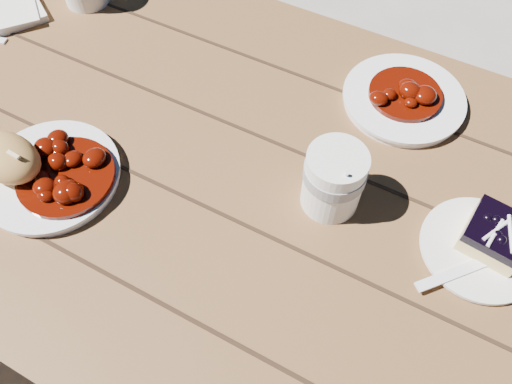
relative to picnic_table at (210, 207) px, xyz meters
The scene contains 12 objects.
ground 0.59m from the picnic_table, 90.00° to the left, with size 60.00×60.00×0.00m, color #9A968B.
picnic_table is the anchor object (origin of this frame).
main_plate 0.29m from the picnic_table, 140.80° to the right, with size 0.21×0.21×0.02m, color white.
goulash_stew 0.29m from the picnic_table, 136.70° to the right, with size 0.15×0.15×0.04m, color #530D02, non-canonical shape.
bread_roll 0.36m from the picnic_table, 144.57° to the right, with size 0.12×0.08×0.06m, color tan.
dessert_plate 0.47m from the picnic_table, ahead, with size 0.16×0.16×0.01m, color white.
blueberry_cake 0.49m from the picnic_table, ahead, with size 0.09×0.09×0.05m.
fork_dessert 0.45m from the picnic_table, ahead, with size 0.03×0.16×0.01m, color white, non-canonical shape.
coffee_cup 0.31m from the picnic_table, ahead, with size 0.09×0.09×0.11m, color white.
napkin_stack 0.58m from the picnic_table, 167.66° to the left, with size 0.15×0.15×0.01m, color white.
second_plate 0.40m from the picnic_table, 46.81° to the left, with size 0.21×0.21×0.02m, color white.
second_stew 0.41m from the picnic_table, 46.81° to the left, with size 0.13×0.13×0.04m, color #530D02, non-canonical shape.
Camera 1 is at (0.31, -0.39, 1.40)m, focal length 35.00 mm.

